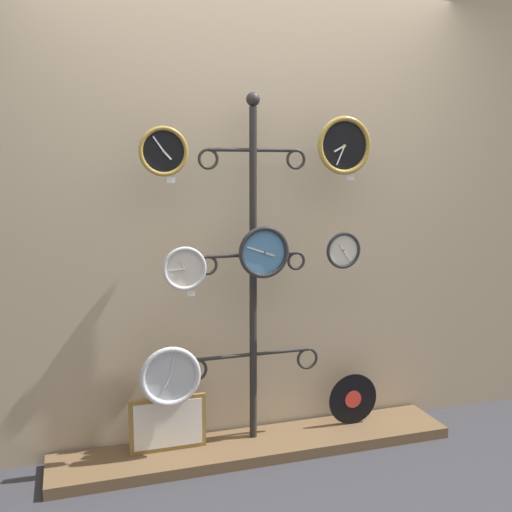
% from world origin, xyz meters
% --- Properties ---
extents(ground_plane, '(12.00, 12.00, 0.00)m').
position_xyz_m(ground_plane, '(0.00, 0.00, 0.00)').
color(ground_plane, '#333338').
extents(shop_wall, '(4.40, 0.04, 2.80)m').
position_xyz_m(shop_wall, '(0.00, 0.57, 1.40)').
color(shop_wall, tan).
rests_on(shop_wall, ground_plane).
extents(low_shelf, '(2.20, 0.36, 0.06)m').
position_xyz_m(low_shelf, '(0.00, 0.35, 0.03)').
color(low_shelf, brown).
rests_on(low_shelf, ground_plane).
extents(display_stand, '(0.77, 0.37, 1.92)m').
position_xyz_m(display_stand, '(0.00, 0.41, 0.68)').
color(display_stand, '#282623').
rests_on(display_stand, ground_plane).
extents(clock_top_left, '(0.24, 0.04, 0.24)m').
position_xyz_m(clock_top_left, '(-0.48, 0.30, 1.62)').
color(clock_top_left, black).
extents(clock_top_right, '(0.31, 0.04, 0.31)m').
position_xyz_m(clock_top_right, '(0.47, 0.31, 1.65)').
color(clock_top_right, black).
extents(clock_middle_left, '(0.22, 0.04, 0.22)m').
position_xyz_m(clock_middle_left, '(-0.39, 0.30, 1.05)').
color(clock_middle_left, silver).
extents(clock_middle_center, '(0.27, 0.04, 0.27)m').
position_xyz_m(clock_middle_center, '(0.03, 0.31, 1.11)').
color(clock_middle_center, '#4C84B2').
extents(clock_middle_right, '(0.20, 0.04, 0.20)m').
position_xyz_m(clock_middle_right, '(0.48, 0.32, 1.10)').
color(clock_middle_right, silver).
extents(clock_bottom_left, '(0.31, 0.04, 0.31)m').
position_xyz_m(clock_bottom_left, '(-0.47, 0.32, 0.49)').
color(clock_bottom_left, silver).
extents(vinyl_record, '(0.30, 0.01, 0.30)m').
position_xyz_m(vinyl_record, '(0.60, 0.39, 0.21)').
color(vinyl_record, black).
rests_on(vinyl_record, low_shelf).
extents(picture_frame, '(0.40, 0.02, 0.29)m').
position_xyz_m(picture_frame, '(-0.48, 0.39, 0.21)').
color(picture_frame, olive).
rests_on(picture_frame, low_shelf).
extents(price_tag_upper, '(0.04, 0.00, 0.03)m').
position_xyz_m(price_tag_upper, '(-0.45, 0.30, 1.48)').
color(price_tag_upper, white).
extents(price_tag_mid, '(0.04, 0.00, 0.03)m').
position_xyz_m(price_tag_mid, '(0.51, 0.31, 1.49)').
color(price_tag_mid, white).
extents(price_tag_lower, '(0.04, 0.00, 0.03)m').
position_xyz_m(price_tag_lower, '(-0.36, 0.30, 0.92)').
color(price_tag_lower, white).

